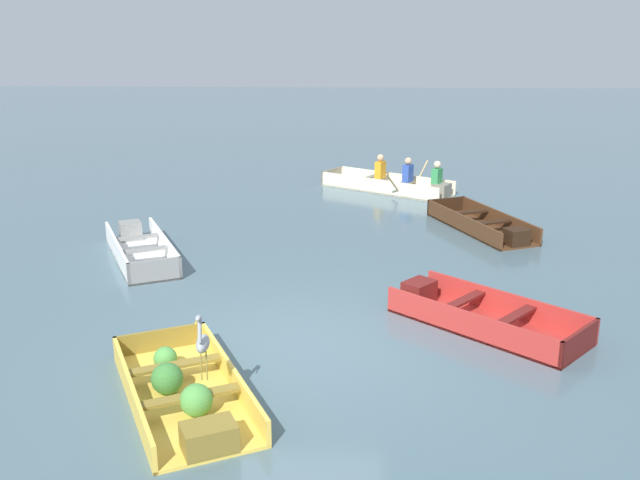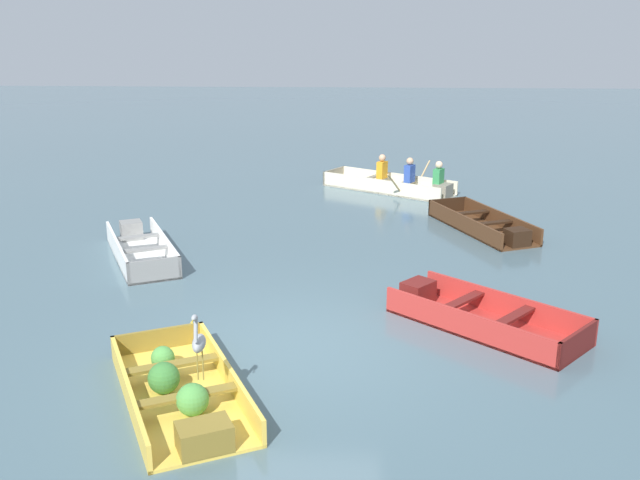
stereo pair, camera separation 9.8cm
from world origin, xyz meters
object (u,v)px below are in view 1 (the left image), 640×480
object	(u,v)px
skiff_dark_varnish_far_moored	(484,225)
dinghy_yellow_foreground	(183,392)
skiff_white_near_moored	(140,249)
skiff_red_mid_moored	(479,316)
heron_on_dinghy	(202,342)
rowboat_cream_with_crew	(395,183)

from	to	relation	value
skiff_dark_varnish_far_moored	dinghy_yellow_foreground	bearing A→B (deg)	-122.82
skiff_white_near_moored	skiff_red_mid_moored	world-z (taller)	skiff_white_near_moored
heron_on_dinghy	rowboat_cream_with_crew	bearing A→B (deg)	76.26
skiff_white_near_moored	dinghy_yellow_foreground	bearing A→B (deg)	-68.83
dinghy_yellow_foreground	skiff_white_near_moored	bearing A→B (deg)	111.17
dinghy_yellow_foreground	heron_on_dinghy	size ratio (longest dim) A/B	3.53
dinghy_yellow_foreground	skiff_red_mid_moored	bearing A→B (deg)	32.47
dinghy_yellow_foreground	heron_on_dinghy	world-z (taller)	heron_on_dinghy
skiff_dark_varnish_far_moored	rowboat_cream_with_crew	xyz separation A→B (m)	(-1.66, 3.58, 0.09)
dinghy_yellow_foreground	heron_on_dinghy	distance (m)	0.84
skiff_white_near_moored	rowboat_cream_with_crew	bearing A→B (deg)	47.97
dinghy_yellow_foreground	skiff_red_mid_moored	size ratio (longest dim) A/B	1.06
skiff_red_mid_moored	dinghy_yellow_foreground	bearing A→B (deg)	-147.53
skiff_white_near_moored	skiff_red_mid_moored	bearing A→B (deg)	-26.14
rowboat_cream_with_crew	heron_on_dinghy	distance (m)	11.41
skiff_red_mid_moored	skiff_dark_varnish_far_moored	size ratio (longest dim) A/B	0.92
rowboat_cream_with_crew	heron_on_dinghy	world-z (taller)	heron_on_dinghy
skiff_red_mid_moored	heron_on_dinghy	distance (m)	4.41
skiff_white_near_moored	rowboat_cream_with_crew	distance (m)	7.52
skiff_red_mid_moored	skiff_dark_varnish_far_moored	distance (m)	4.94
skiff_dark_varnish_far_moored	heron_on_dinghy	xyz separation A→B (m)	(-4.37, -7.48, 0.75)
skiff_dark_varnish_far_moored	rowboat_cream_with_crew	world-z (taller)	rowboat_cream_with_crew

